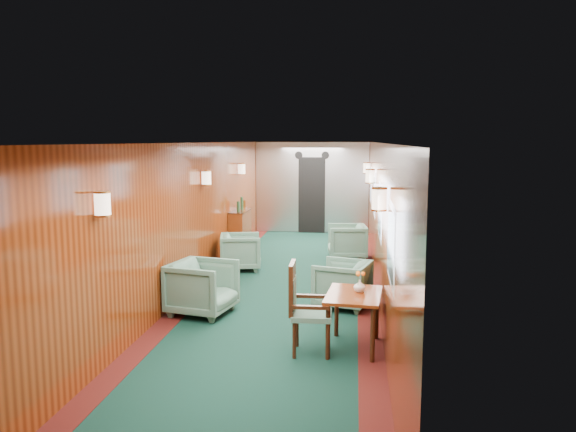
% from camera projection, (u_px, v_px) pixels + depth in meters
% --- Properties ---
extents(room, '(12.00, 12.10, 2.40)m').
position_uv_depth(room, '(284.00, 191.00, 8.97)').
color(room, '#0D2F23').
rests_on(room, ground).
extents(bulkhead, '(2.98, 0.17, 2.39)m').
position_uv_depth(bulkhead, '(312.00, 188.00, 14.85)').
color(bulkhead, silver).
rests_on(bulkhead, ground).
extents(windows_right, '(0.02, 8.60, 0.80)m').
position_uv_depth(windows_right, '(377.00, 202.00, 9.06)').
color(windows_right, silver).
rests_on(windows_right, ground).
extents(wall_sconces, '(2.97, 7.97, 0.25)m').
position_uv_depth(wall_sconces, '(288.00, 179.00, 9.50)').
color(wall_sconces, beige).
rests_on(wall_sconces, ground).
extents(dining_table, '(0.70, 0.94, 0.67)m').
position_uv_depth(dining_table, '(354.00, 302.00, 6.55)').
color(dining_table, maroon).
rests_on(dining_table, ground).
extents(side_chair, '(0.49, 0.51, 1.06)m').
position_uv_depth(side_chair, '(303.00, 304.00, 6.42)').
color(side_chair, '#204B3F').
rests_on(side_chair, ground).
extents(credenza, '(0.33, 1.04, 1.21)m').
position_uv_depth(credenza, '(240.00, 231.00, 12.23)').
color(credenza, maroon).
rests_on(credenza, ground).
extents(flower_vase, '(0.18, 0.18, 0.15)m').
position_uv_depth(flower_vase, '(360.00, 286.00, 6.60)').
color(flower_vase, beige).
rests_on(flower_vase, dining_table).
extents(armchair_left_near, '(0.99, 0.97, 0.76)m').
position_uv_depth(armchair_left_near, '(203.00, 288.00, 7.89)').
color(armchair_left_near, '#204B3F').
rests_on(armchair_left_near, ground).
extents(armchair_left_far, '(0.89, 0.87, 0.69)m').
position_uv_depth(armchair_left_far, '(241.00, 252.00, 10.63)').
color(armchair_left_far, '#204B3F').
rests_on(armchair_left_far, ground).
extents(armchair_right_near, '(0.93, 0.91, 0.69)m').
position_uv_depth(armchair_right_near, '(342.00, 284.00, 8.23)').
color(armchair_right_near, '#204B3F').
rests_on(armchair_right_near, ground).
extents(armchair_right_far, '(0.86, 0.84, 0.71)m').
position_uv_depth(armchair_right_far, '(347.00, 241.00, 11.64)').
color(armchair_right_far, '#204B3F').
rests_on(armchair_right_far, ground).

